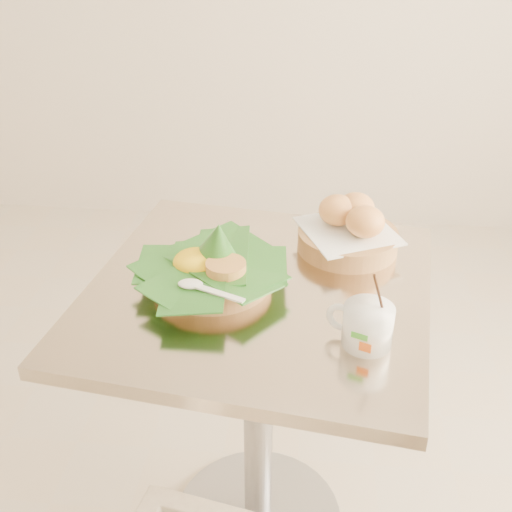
# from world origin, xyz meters

# --- Properties ---
(cafe_table) EXTENTS (0.79, 0.79, 0.75)m
(cafe_table) POSITION_xyz_m (0.13, 0.00, 0.53)
(cafe_table) COLOR gray
(cafe_table) RESTS_ON floor
(rice_basket) EXTENTS (0.31, 0.31, 0.16)m
(rice_basket) POSITION_xyz_m (0.03, 0.01, 0.79)
(rice_basket) COLOR #A37446
(rice_basket) RESTS_ON cafe_table
(bread_basket) EXTENTS (0.26, 0.26, 0.12)m
(bread_basket) POSITION_xyz_m (0.32, 0.19, 0.80)
(bread_basket) COLOR #A37446
(bread_basket) RESTS_ON cafe_table
(coffee_mug) EXTENTS (0.12, 0.10, 0.16)m
(coffee_mug) POSITION_xyz_m (0.34, -0.17, 0.79)
(coffee_mug) COLOR white
(coffee_mug) RESTS_ON cafe_table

